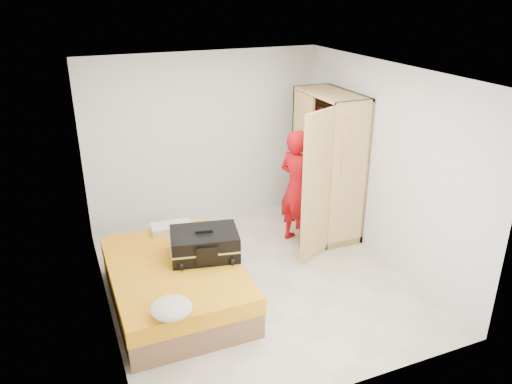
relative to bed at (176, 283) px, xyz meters
name	(u,v)px	position (x,y,z in m)	size (l,w,h in m)	color
room	(256,185)	(1.05, 0.08, 1.05)	(4.00, 4.02, 2.60)	beige
bed	(176,283)	(0.00, 0.00, 0.00)	(1.42, 2.02, 0.50)	#8F5C41
wardrobe	(327,169)	(2.50, 0.92, 0.75)	(1.12, 1.43, 2.10)	tan
person	(297,188)	(1.98, 0.81, 0.58)	(0.61, 0.40, 1.67)	red
suitcase	(205,244)	(0.39, 0.07, 0.40)	(0.90, 0.73, 0.34)	black
round_cushion	(172,308)	(-0.25, -0.90, 0.33)	(0.41, 0.41, 0.15)	beige
pillow	(172,227)	(0.18, 0.85, 0.30)	(0.52, 0.27, 0.10)	beige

